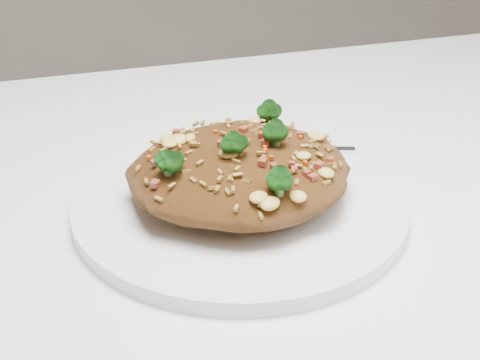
# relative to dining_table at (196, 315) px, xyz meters

# --- Properties ---
(dining_table) EXTENTS (1.20, 0.80, 0.75)m
(dining_table) POSITION_rel_dining_table_xyz_m (0.00, 0.00, 0.00)
(dining_table) COLOR white
(dining_table) RESTS_ON ground
(plate) EXTENTS (0.28, 0.28, 0.01)m
(plate) POSITION_rel_dining_table_xyz_m (0.05, 0.02, 0.10)
(plate) COLOR white
(plate) RESTS_ON dining_table
(fried_rice) EXTENTS (0.19, 0.17, 0.07)m
(fried_rice) POSITION_rel_dining_table_xyz_m (0.05, 0.02, 0.14)
(fried_rice) COLOR brown
(fried_rice) RESTS_ON plate
(fork) EXTENTS (0.16, 0.06, 0.00)m
(fork) POSITION_rel_dining_table_xyz_m (0.11, 0.09, 0.11)
(fork) COLOR silver
(fork) RESTS_ON plate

